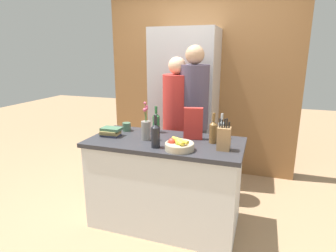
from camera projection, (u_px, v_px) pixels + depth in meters
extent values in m
plane|color=#A37F5B|center=(165.00, 221.00, 2.92)|extent=(14.00, 14.00, 0.00)
cube|color=silver|center=(165.00, 184.00, 2.81)|extent=(1.42, 0.69, 0.84)
cube|color=#2D2D33|center=(165.00, 142.00, 2.70)|extent=(1.48, 0.71, 0.04)
cube|color=olive|center=(201.00, 81.00, 3.99)|extent=(2.68, 0.12, 2.60)
cube|color=#B7B7BC|center=(185.00, 106.00, 3.78)|extent=(0.83, 0.60, 2.00)
cylinder|color=#B7B7BC|center=(173.00, 102.00, 3.48)|extent=(0.02, 0.02, 1.10)
cylinder|color=tan|center=(179.00, 147.00, 2.42)|extent=(0.25, 0.25, 0.06)
torus|color=tan|center=(180.00, 144.00, 2.41)|extent=(0.25, 0.25, 0.02)
sphere|color=red|center=(172.00, 142.00, 2.44)|extent=(0.07, 0.07, 0.07)
sphere|color=red|center=(178.00, 143.00, 2.44)|extent=(0.07, 0.07, 0.07)
sphere|color=#99B233|center=(179.00, 143.00, 2.40)|extent=(0.07, 0.07, 0.07)
cylinder|color=yellow|center=(178.00, 141.00, 2.41)|extent=(0.14, 0.14, 0.03)
cylinder|color=yellow|center=(180.00, 140.00, 2.40)|extent=(0.17, 0.12, 0.03)
cube|color=#A87A4C|center=(224.00, 139.00, 2.40)|extent=(0.11, 0.09, 0.20)
cylinder|color=black|center=(220.00, 124.00, 2.37)|extent=(0.01, 0.01, 0.09)
cylinder|color=black|center=(222.00, 124.00, 2.36)|extent=(0.01, 0.01, 0.08)
cylinder|color=black|center=(225.00, 124.00, 2.37)|extent=(0.01, 0.01, 0.08)
cylinder|color=black|center=(227.00, 124.00, 2.35)|extent=(0.01, 0.01, 0.09)
cylinder|color=black|center=(229.00, 126.00, 2.36)|extent=(0.01, 0.01, 0.06)
cylinder|color=gray|center=(146.00, 131.00, 2.69)|extent=(0.09, 0.09, 0.18)
cylinder|color=#477538|center=(146.00, 115.00, 2.65)|extent=(0.01, 0.02, 0.12)
sphere|color=#C64C66|center=(147.00, 109.00, 2.63)|extent=(0.03, 0.03, 0.03)
cylinder|color=#477538|center=(146.00, 114.00, 2.65)|extent=(0.02, 0.01, 0.14)
sphere|color=#C64C66|center=(146.00, 107.00, 2.64)|extent=(0.03, 0.03, 0.03)
cylinder|color=#477538|center=(145.00, 112.00, 2.64)|extent=(0.01, 0.01, 0.18)
sphere|color=#C64C66|center=(145.00, 103.00, 2.62)|extent=(0.03, 0.03, 0.03)
cylinder|color=#477538|center=(145.00, 116.00, 2.64)|extent=(0.02, 0.01, 0.11)
sphere|color=#C64C66|center=(145.00, 110.00, 2.62)|extent=(0.04, 0.04, 0.04)
cube|color=red|center=(193.00, 124.00, 2.70)|extent=(0.19, 0.10, 0.31)
cylinder|color=#42664C|center=(127.00, 127.00, 3.01)|extent=(0.09, 0.09, 0.09)
torus|color=#42664C|center=(128.00, 125.00, 3.05)|extent=(0.02, 0.06, 0.06)
cube|color=#2D334C|center=(111.00, 135.00, 2.83)|extent=(0.20, 0.12, 0.02)
cube|color=#99844C|center=(110.00, 133.00, 2.82)|extent=(0.20, 0.13, 0.02)
cube|color=#99844C|center=(111.00, 131.00, 2.82)|extent=(0.17, 0.15, 0.02)
cube|color=#3D6047|center=(111.00, 129.00, 2.82)|extent=(0.20, 0.13, 0.03)
cylinder|color=brown|center=(213.00, 134.00, 2.59)|extent=(0.07, 0.07, 0.18)
cone|color=brown|center=(214.00, 123.00, 2.57)|extent=(0.07, 0.07, 0.03)
cylinder|color=brown|center=(214.00, 117.00, 2.55)|extent=(0.03, 0.03, 0.07)
cylinder|color=#286633|center=(156.00, 124.00, 2.94)|extent=(0.08, 0.08, 0.17)
cone|color=#286633|center=(156.00, 115.00, 2.92)|extent=(0.08, 0.08, 0.03)
cylinder|color=#286633|center=(156.00, 110.00, 2.90)|extent=(0.03, 0.03, 0.07)
cylinder|color=#B2BCC1|center=(221.00, 131.00, 2.74)|extent=(0.06, 0.06, 0.15)
cone|color=#B2BCC1|center=(222.00, 122.00, 2.72)|extent=(0.06, 0.06, 0.03)
cylinder|color=#B2BCC1|center=(222.00, 117.00, 2.71)|extent=(0.02, 0.02, 0.06)
cylinder|color=black|center=(156.00, 137.00, 2.47)|extent=(0.08, 0.08, 0.18)
cone|color=black|center=(155.00, 125.00, 2.44)|extent=(0.08, 0.08, 0.04)
cylinder|color=black|center=(155.00, 119.00, 2.43)|extent=(0.03, 0.03, 0.08)
cube|color=#383842|center=(176.00, 164.00, 3.37)|extent=(0.29, 0.26, 0.80)
cylinder|color=red|center=(177.00, 104.00, 3.18)|extent=(0.32, 0.32, 0.67)
sphere|color=#DBAD89|center=(177.00, 66.00, 3.07)|extent=(0.19, 0.19, 0.19)
cube|color=#383842|center=(192.00, 163.00, 3.34)|extent=(0.31, 0.26, 0.86)
cylinder|color=#4C4256|center=(194.00, 97.00, 3.14)|extent=(0.33, 0.33, 0.71)
sphere|color=tan|center=(195.00, 55.00, 3.02)|extent=(0.21, 0.21, 0.21)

